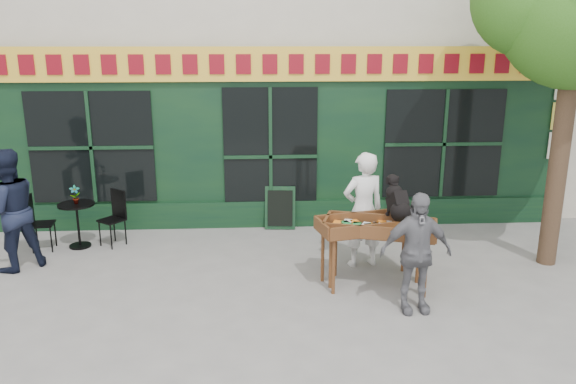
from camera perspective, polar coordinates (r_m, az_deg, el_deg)
name	(u,v)px	position (r m, az deg, el deg)	size (l,w,h in m)	color
ground	(276,276)	(8.46, -1.28, -8.57)	(80.00, 80.00, 0.00)	slate
book_cart_center	(371,228)	(8.07, 8.47, -3.67)	(1.60, 0.95, 0.99)	brown
dog	(398,197)	(7.97, 11.14, -0.53)	(0.34, 0.60, 0.60)	black
woman	(363,210)	(8.66, 7.64, -1.80)	(0.66, 0.43, 1.80)	white
book_cart_right	(380,232)	(7.95, 9.31, -4.00)	(1.62, 1.03, 0.99)	brown
man_right	(416,253)	(7.35, 12.84, -6.03)	(0.93, 0.39, 1.59)	slate
bistro_table	(77,216)	(10.07, -20.62, -2.33)	(0.60, 0.60, 0.76)	black
bistro_chair_left	(36,218)	(10.18, -24.24, -2.44)	(0.40, 0.40, 0.95)	black
bistro_chair_right	(115,213)	(10.01, -17.12, -2.03)	(0.51, 0.51, 0.95)	black
potted_plant	(75,195)	(9.97, -20.82, -0.26)	(0.17, 0.11, 0.31)	gray
man_left	(9,211)	(9.40, -26.49, -1.69)	(0.91, 0.71, 1.87)	black
chalkboard	(280,208)	(10.39, -0.80, -1.64)	(0.57, 0.24, 0.79)	black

